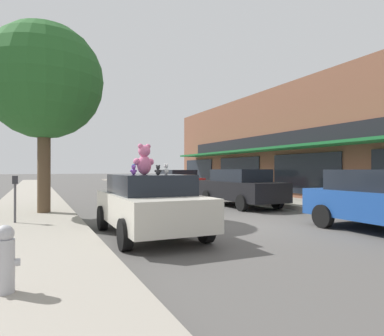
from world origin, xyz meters
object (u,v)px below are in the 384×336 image
object	(u,v)px
fire_hydrant	(5,259)
teddy_bear_black	(158,170)
teddy_bear_blue	(134,170)
teddy_bear_teal	(145,169)
teddy_bear_white	(166,169)
plush_art_car	(149,203)
teddy_bear_purple	(134,170)
parking_meter	(15,193)
parked_car_far_right	(177,182)
street_tree	(44,82)
parked_car_far_center	(240,187)
teddy_bear_giant	(144,160)

from	to	relation	value
fire_hydrant	teddy_bear_black	bearing A→B (deg)	41.57
teddy_bear_blue	teddy_bear_teal	bearing A→B (deg)	-177.61
teddy_bear_white	fire_hydrant	bearing A→B (deg)	12.69
teddy_bear_black	plush_art_car	bearing A→B (deg)	-67.71
teddy_bear_teal	teddy_bear_purple	size ratio (longest dim) A/B	1.19
plush_art_car	parking_meter	xyz separation A→B (m)	(-3.01, 2.44, 0.19)
teddy_bear_teal	parked_car_far_right	bearing A→B (deg)	-66.31
teddy_bear_white	teddy_bear_black	bearing A→B (deg)	27.84
plush_art_car	street_tree	bearing A→B (deg)	116.68
teddy_bear_purple	street_tree	bearing A→B (deg)	-72.03
parking_meter	parked_car_far_right	bearing A→B (deg)	47.62
teddy_bear_white	plush_art_car	bearing A→B (deg)	-15.68
teddy_bear_black	fire_hydrant	xyz separation A→B (m)	(-2.71, -2.41, -1.03)
parked_car_far_center	street_tree	size ratio (longest dim) A/B	0.74
street_tree	fire_hydrant	distance (m)	8.94
plush_art_car	teddy_bear_black	xyz separation A→B (m)	(-0.13, -1.03, 0.80)
parked_car_far_right	fire_hydrant	bearing A→B (deg)	-118.86
teddy_bear_giant	parked_car_far_right	world-z (taller)	teddy_bear_giant
teddy_bear_white	street_tree	size ratio (longest dim) A/B	0.04
teddy_bear_giant	teddy_bear_teal	bearing A→B (deg)	-119.06
teddy_bear_giant	teddy_bear_blue	xyz separation A→B (m)	(-0.26, -0.02, -0.24)
teddy_bear_black	parking_meter	bearing A→B (deg)	-20.93
teddy_bear_blue	teddy_bear_purple	bearing A→B (deg)	23.76
plush_art_car	teddy_bear_black	world-z (taller)	teddy_bear_black
parked_car_far_right	street_tree	distance (m)	11.35
teddy_bear_white	parked_car_far_right	bearing A→B (deg)	-148.01
teddy_bear_giant	teddy_bear_black	distance (m)	1.00
teddy_bear_purple	parking_meter	bearing A→B (deg)	-50.34
teddy_bear_black	teddy_bear_purple	bearing A→B (deg)	-27.82
plush_art_car	fire_hydrant	distance (m)	4.46
teddy_bear_giant	teddy_bear_purple	world-z (taller)	teddy_bear_giant
teddy_bear_white	fire_hydrant	xyz separation A→B (m)	(-3.34, -3.61, -1.05)
teddy_bear_giant	fire_hydrant	distance (m)	4.50
teddy_bear_giant	parking_meter	world-z (taller)	teddy_bear_giant
teddy_bear_black	parking_meter	xyz separation A→B (m)	(-2.88, 3.47, -0.61)
parking_meter	fire_hydrant	bearing A→B (deg)	-88.38
teddy_bear_giant	parked_car_far_center	bearing A→B (deg)	-151.68
street_tree	parking_meter	size ratio (longest dim) A/B	5.02
teddy_bear_black	teddy_bear_purple	size ratio (longest dim) A/B	1.01
teddy_bear_teal	teddy_bear_black	distance (m)	1.57
street_tree	teddy_bear_white	bearing A→B (deg)	-57.85
teddy_bear_blue	parking_meter	world-z (taller)	teddy_bear_blue
teddy_bear_teal	plush_art_car	bearing A→B (deg)	134.69
teddy_bear_blue	parking_meter	xyz separation A→B (m)	(-2.60, 2.53, -0.62)
teddy_bear_giant	teddy_bear_purple	size ratio (longest dim) A/B	3.36
parked_car_far_center	fire_hydrant	xyz separation A→B (m)	(-8.43, -8.10, -0.28)
teddy_bear_white	parking_meter	distance (m)	4.23
parked_car_far_right	parked_car_far_center	bearing A→B (deg)	-90.00
parked_car_far_right	street_tree	bearing A→B (deg)	-136.91
teddy_bear_black	parked_car_far_center	xyz separation A→B (m)	(5.72, 5.69, -0.74)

